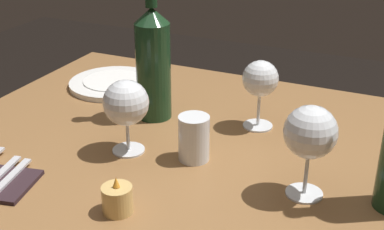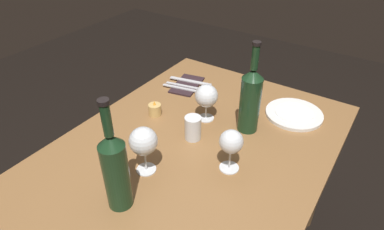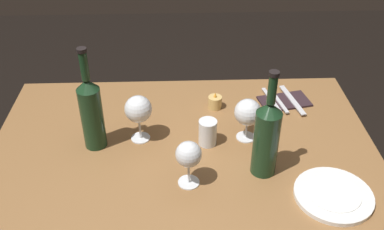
# 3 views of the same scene
# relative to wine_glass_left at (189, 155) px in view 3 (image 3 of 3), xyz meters

# --- Properties ---
(dining_table) EXTENTS (1.30, 0.90, 0.74)m
(dining_table) POSITION_rel_wine_glass_left_xyz_m (-0.01, 0.16, -0.20)
(dining_table) COLOR olive
(dining_table) RESTS_ON ground
(wine_glass_left) EXTENTS (0.08, 0.08, 0.15)m
(wine_glass_left) POSITION_rel_wine_glass_left_xyz_m (0.00, 0.00, 0.00)
(wine_glass_left) COLOR white
(wine_glass_left) RESTS_ON dining_table
(wine_glass_right) EXTENTS (0.09, 0.09, 0.17)m
(wine_glass_right) POSITION_rel_wine_glass_left_xyz_m (-0.16, 0.23, 0.01)
(wine_glass_right) COLOR white
(wine_glass_right) RESTS_ON dining_table
(wine_glass_centre) EXTENTS (0.09, 0.09, 0.15)m
(wine_glass_centre) POSITION_rel_wine_glass_left_xyz_m (0.20, 0.22, -0.01)
(wine_glass_centre) COLOR white
(wine_glass_centre) RESTS_ON dining_table
(wine_bottle) EXTENTS (0.07, 0.07, 0.36)m
(wine_bottle) POSITION_rel_wine_glass_left_xyz_m (-0.31, 0.20, 0.03)
(wine_bottle) COLOR #19381E
(wine_bottle) RESTS_ON dining_table
(wine_bottle_second) EXTENTS (0.08, 0.08, 0.36)m
(wine_bottle_second) POSITION_rel_wine_glass_left_xyz_m (0.23, 0.05, 0.03)
(wine_bottle_second) COLOR #19381E
(wine_bottle_second) RESTS_ON dining_table
(water_tumbler) EXTENTS (0.06, 0.06, 0.09)m
(water_tumbler) POSITION_rel_wine_glass_left_xyz_m (0.07, 0.19, -0.07)
(water_tumbler) COLOR white
(water_tumbler) RESTS_ON dining_table
(votive_candle) EXTENTS (0.05, 0.05, 0.07)m
(votive_candle) POSITION_rel_wine_glass_left_xyz_m (0.11, 0.41, -0.09)
(votive_candle) COLOR #DBB266
(votive_candle) RESTS_ON dining_table
(dinner_plate) EXTENTS (0.23, 0.23, 0.02)m
(dinner_plate) POSITION_rel_wine_glass_left_xyz_m (0.42, -0.07, -0.10)
(dinner_plate) COLOR white
(dinner_plate) RESTS_ON dining_table
(folded_napkin) EXTENTS (0.21, 0.15, 0.01)m
(folded_napkin) POSITION_rel_wine_glass_left_xyz_m (0.38, 0.43, -0.11)
(folded_napkin) COLOR #2D1E23
(folded_napkin) RESTS_ON dining_table
(fork_inner) EXTENTS (0.05, 0.18, 0.00)m
(fork_inner) POSITION_rel_wine_glass_left_xyz_m (0.36, 0.43, -0.10)
(fork_inner) COLOR silver
(fork_inner) RESTS_ON folded_napkin
(fork_outer) EXTENTS (0.05, 0.18, 0.00)m
(fork_outer) POSITION_rel_wine_glass_left_xyz_m (0.33, 0.43, -0.10)
(fork_outer) COLOR silver
(fork_outer) RESTS_ON folded_napkin
(table_knife) EXTENTS (0.06, 0.21, 0.00)m
(table_knife) POSITION_rel_wine_glass_left_xyz_m (0.41, 0.43, -0.10)
(table_knife) COLOR silver
(table_knife) RESTS_ON folded_napkin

